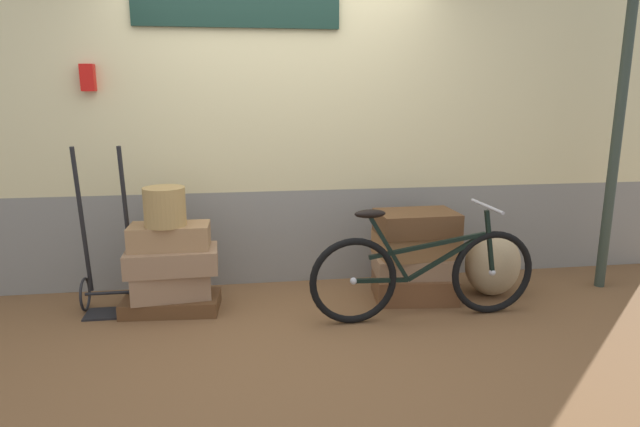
{
  "coord_description": "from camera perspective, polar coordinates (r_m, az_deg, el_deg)",
  "views": [
    {
      "loc": [
        -0.32,
        -3.69,
        1.61
      ],
      "look_at": [
        0.25,
        0.13,
        0.74
      ],
      "focal_mm": 30.33,
      "sensor_mm": 36.0,
      "label": 1
    }
  ],
  "objects": [
    {
      "name": "wicker_basket",
      "position": [
        4.04,
        -16.07,
        0.71
      ],
      "size": [
        0.3,
        0.3,
        0.28
      ],
      "primitive_type": "cylinder",
      "color": "#A8844C",
      "rests_on": "suitcase_3"
    },
    {
      "name": "burlap_sack",
      "position": [
        4.57,
        17.75,
        -5.06
      ],
      "size": [
        0.44,
        0.38,
        0.52
      ],
      "primitive_type": "ellipsoid",
      "color": "tan",
      "rests_on": "ground"
    },
    {
      "name": "suitcase_0",
      "position": [
        4.26,
        -15.39,
        -9.16
      ],
      "size": [
        0.73,
        0.41,
        0.11
      ],
      "primitive_type": "cube",
      "rotation": [
        0.0,
        0.0,
        -0.07
      ],
      "color": "brown",
      "rests_on": "ground"
    },
    {
      "name": "bicycle",
      "position": [
        3.96,
        10.88,
        -6.22
      ],
      "size": [
        1.68,
        0.46,
        0.83
      ],
      "color": "black",
      "rests_on": "ground"
    },
    {
      "name": "luggage_trolley",
      "position": [
        4.33,
        -21.44,
        -5.68
      ],
      "size": [
        0.39,
        0.35,
        1.24
      ],
      "color": "black",
      "rests_on": "ground"
    },
    {
      "name": "suitcase_3",
      "position": [
        4.12,
        -15.57,
        -2.33
      ],
      "size": [
        0.58,
        0.3,
        0.18
      ],
      "primitive_type": "cube",
      "rotation": [
        0.0,
        0.0,
        -0.02
      ],
      "color": "#9E754C",
      "rests_on": "suitcase_2"
    },
    {
      "name": "suitcase_1",
      "position": [
        4.2,
        -15.44,
        -7.18
      ],
      "size": [
        0.6,
        0.37,
        0.2
      ],
      "primitive_type": "cube",
      "rotation": [
        0.0,
        0.0,
        0.11
      ],
      "color": "#937051",
      "rests_on": "suitcase_0"
    },
    {
      "name": "suitcase_7",
      "position": [
        4.25,
        10.15,
        -0.97
      ],
      "size": [
        0.61,
        0.41,
        0.18
      ],
      "primitive_type": "cube",
      "rotation": [
        0.0,
        0.0,
        0.03
      ],
      "color": "brown",
      "rests_on": "suitcase_6"
    },
    {
      "name": "suitcase_5",
      "position": [
        4.37,
        9.62,
        -5.32
      ],
      "size": [
        0.62,
        0.47,
        0.15
      ],
      "primitive_type": "cube",
      "rotation": [
        0.0,
        0.0,
        -0.1
      ],
      "color": "#937051",
      "rests_on": "suitcase_4"
    },
    {
      "name": "suitcase_4",
      "position": [
        4.4,
        9.87,
        -7.56
      ],
      "size": [
        0.67,
        0.51,
        0.2
      ],
      "primitive_type": "cube",
      "rotation": [
        0.0,
        0.0,
        -0.11
      ],
      "color": "brown",
      "rests_on": "ground"
    },
    {
      "name": "ground",
      "position": [
        4.05,
        -3.25,
        -11.17
      ],
      "size": [
        9.18,
        5.2,
        0.06
      ],
      "primitive_type": "cube",
      "color": "brown"
    },
    {
      "name": "suitcase_6",
      "position": [
        4.33,
        10.09,
        -3.19
      ],
      "size": [
        0.64,
        0.45,
        0.19
      ],
      "primitive_type": "cube",
      "rotation": [
        0.0,
        0.0,
        0.09
      ],
      "color": "olive",
      "rests_on": "suitcase_5"
    },
    {
      "name": "suitcase_2",
      "position": [
        4.14,
        -15.34,
        -4.77
      ],
      "size": [
        0.67,
        0.37,
        0.17
      ],
      "primitive_type": "cube",
      "rotation": [
        0.0,
        0.0,
        0.03
      ],
      "color": "#937051",
      "rests_on": "suitcase_1"
    },
    {
      "name": "station_building",
      "position": [
        4.56,
        -4.35,
        9.72
      ],
      "size": [
        7.18,
        0.74,
        2.74
      ],
      "color": "gray",
      "rests_on": "ground"
    }
  ]
}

